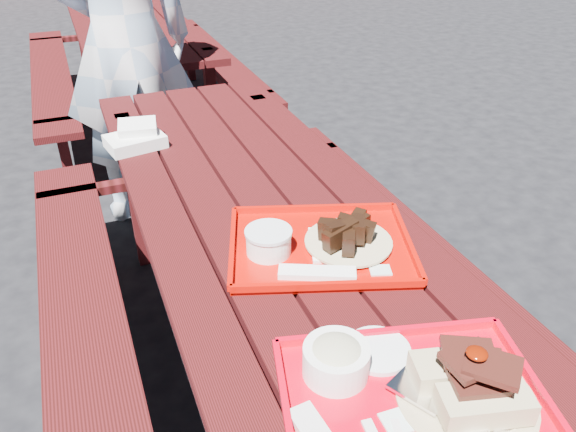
# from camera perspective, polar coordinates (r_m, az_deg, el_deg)

# --- Properties ---
(ground) EXTENTS (60.00, 60.00, 0.00)m
(ground) POSITION_cam_1_polar(r_m,az_deg,el_deg) (2.16, -1.56, -16.90)
(ground) COLOR black
(ground) RESTS_ON ground
(picnic_table_near) EXTENTS (1.41, 2.40, 0.75)m
(picnic_table_near) POSITION_cam_1_polar(r_m,az_deg,el_deg) (1.78, -1.81, -4.81)
(picnic_table_near) COLOR #3D0B0E
(picnic_table_near) RESTS_ON ground
(picnic_table_far) EXTENTS (1.41, 2.40, 0.75)m
(picnic_table_far) POSITION_cam_1_polar(r_m,az_deg,el_deg) (4.31, -15.45, 16.28)
(picnic_table_far) COLOR #3D0B0E
(picnic_table_far) RESTS_ON ground
(near_tray) EXTENTS (0.57, 0.49, 0.16)m
(near_tray) POSITION_cam_1_polar(r_m,az_deg,el_deg) (1.13, 12.52, -16.59)
(near_tray) COLOR red
(near_tray) RESTS_ON picnic_table_near
(far_tray) EXTENTS (0.57, 0.51, 0.08)m
(far_tray) POSITION_cam_1_polar(r_m,az_deg,el_deg) (1.48, 3.06, -2.87)
(far_tray) COLOR #B60902
(far_tray) RESTS_ON picnic_table_near
(white_cloth) EXTENTS (0.22, 0.18, 0.08)m
(white_cloth) POSITION_cam_1_polar(r_m,az_deg,el_deg) (2.15, -15.20, 7.72)
(white_cloth) COLOR white
(white_cloth) RESTS_ON picnic_table_near
(person) EXTENTS (0.70, 0.47, 1.86)m
(person) POSITION_cam_1_polar(r_m,az_deg,el_deg) (2.91, -16.26, 16.71)
(person) COLOR #9AB5D2
(person) RESTS_ON ground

